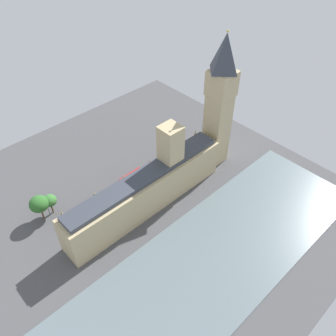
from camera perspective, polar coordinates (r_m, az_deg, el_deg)
name	(u,v)px	position (r m, az deg, el deg)	size (l,w,h in m)	color
ground_plane	(144,203)	(137.21, -3.96, -5.74)	(140.37, 140.37, 0.00)	#4C4C4F
river_thames	(212,260)	(122.03, 7.14, -14.59)	(40.15, 126.33, 0.25)	slate
parliament_building	(149,187)	(130.12, -3.07, -3.16)	(10.45, 68.53, 31.20)	tan
clock_tower	(220,101)	(140.12, 8.41, 10.72)	(9.52, 9.52, 57.06)	tan
car_silver_trailing	(167,167)	(150.53, -0.13, 0.16)	(2.16, 4.71, 1.74)	#B7B7BC
double_decker_bus_far_end	(132,178)	(143.70, -5.91, -1.65)	(2.75, 10.53, 4.75)	red
car_dark_green_leading	(115,191)	(141.85, -8.55, -3.68)	(2.01, 4.38, 1.74)	#19472D
double_decker_bus_under_trees	(94,203)	(136.25, -11.91, -5.63)	(3.03, 10.60, 4.75)	red
car_black_kerbside	(73,227)	(132.85, -15.24, -9.21)	(1.87, 4.38, 1.74)	black
pedestrian_by_river_gate	(168,171)	(148.99, 0.05, -0.49)	(0.64, 0.61, 1.51)	black
pedestrian_corner	(129,195)	(139.55, -6.38, -4.46)	(0.70, 0.68, 1.68)	maroon
plane_tree_midblock	(39,204)	(134.81, -20.25, -5.52)	(6.97, 6.97, 10.46)	brown
plane_tree_opposite_hall	(50,201)	(136.26, -18.69, -5.06)	(5.17, 5.17, 8.63)	brown
street_lamp_near_tower	(47,207)	(136.69, -19.01, -5.95)	(0.56, 0.56, 6.96)	black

